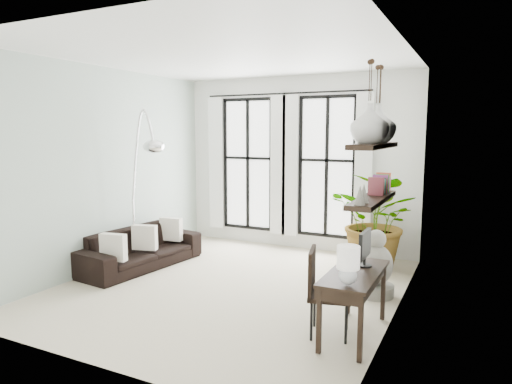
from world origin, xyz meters
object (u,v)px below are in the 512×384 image
Objects in this scene: sofa at (140,248)px; arc_lamp at (144,166)px; desk_chair at (322,286)px; desk at (353,276)px; plant at (378,221)px; buddha at (376,268)px.

sofa is 1.35m from arc_lamp.
sofa is 3.60m from desk_chair.
sofa is 3.90m from desk.
desk_chair is at bearing -90.89° from plant.
sofa is 1.75× the size of desk.
buddha is at bearing -77.63° from sofa.
sofa is at bearing -174.35° from buddha.
buddha is at bearing 5.54° from arc_lamp.
desk is 0.35m from desk_chair.
arc_lamp reaches higher than desk_chair.
desk_chair is (3.43, -1.09, 0.23)m from sofa.
plant is 3.82m from arc_lamp.
plant is at bearing -58.08° from sofa.
desk is at bearing -88.22° from buddha.
arc_lamp is at bearing -74.47° from sofa.
desk reaches higher than desk_chair.
desk is (0.28, -2.66, -0.09)m from plant.
buddha is (0.23, -1.27, -0.39)m from plant.
plant reaches higher than desk_chair.
sofa is 3.86m from plant.
arc_lamp reaches higher than plant.
desk is 1.28× the size of desk_chair.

